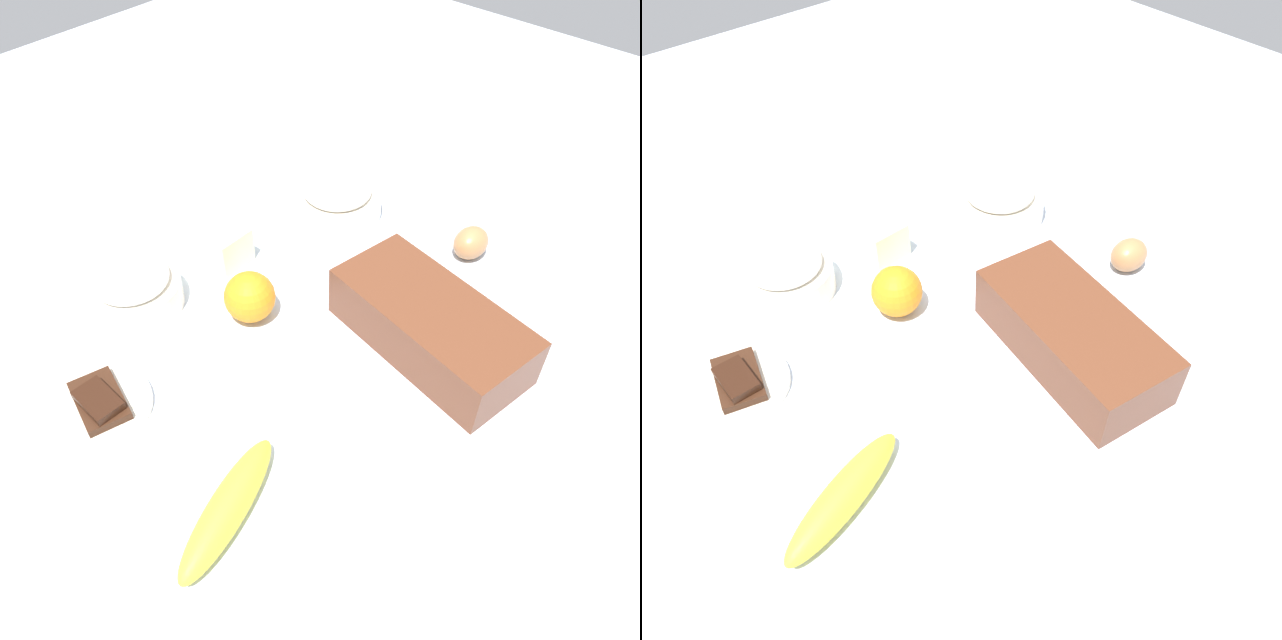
% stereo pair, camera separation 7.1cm
% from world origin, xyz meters
% --- Properties ---
extents(ground_plane, '(2.40, 2.40, 0.02)m').
position_xyz_m(ground_plane, '(0.00, 0.00, -0.01)').
color(ground_plane, silver).
extents(loaf_pan, '(0.30, 0.17, 0.08)m').
position_xyz_m(loaf_pan, '(0.12, 0.09, 0.04)').
color(loaf_pan, brown).
rests_on(loaf_pan, ground_plane).
extents(flour_bowl, '(0.15, 0.15, 0.07)m').
position_xyz_m(flour_bowl, '(-0.17, 0.24, 0.03)').
color(flour_bowl, silver).
rests_on(flour_bowl, ground_plane).
extents(sugar_bowl, '(0.14, 0.14, 0.07)m').
position_xyz_m(sugar_bowl, '(-0.25, -0.13, 0.03)').
color(sugar_bowl, silver).
rests_on(sugar_bowl, ground_plane).
extents(banana, '(0.10, 0.19, 0.04)m').
position_xyz_m(banana, '(0.10, -0.27, 0.02)').
color(banana, yellow).
rests_on(banana, ground_plane).
extents(orange_fruit, '(0.07, 0.07, 0.07)m').
position_xyz_m(orange_fruit, '(-0.11, -0.03, 0.04)').
color(orange_fruit, orange).
rests_on(orange_fruit, ground_plane).
extents(butter_block, '(0.09, 0.07, 0.06)m').
position_xyz_m(butter_block, '(-0.24, 0.03, 0.03)').
color(butter_block, '#F4EDB2').
rests_on(butter_block, ground_plane).
extents(egg_near_butter, '(0.05, 0.07, 0.05)m').
position_xyz_m(egg_near_butter, '(0.06, 0.30, 0.03)').
color(egg_near_butter, '#B27849').
rests_on(egg_near_butter, ground_plane).
extents(chocolate_plate, '(0.13, 0.13, 0.03)m').
position_xyz_m(chocolate_plate, '(-0.13, -0.28, 0.01)').
color(chocolate_plate, silver).
rests_on(chocolate_plate, ground_plane).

